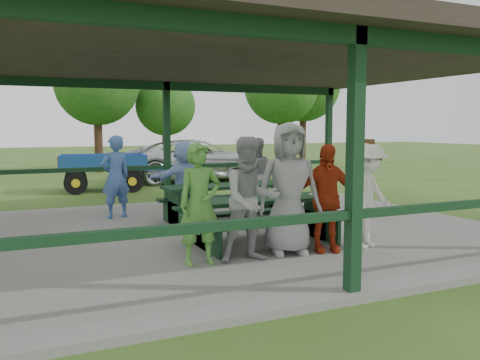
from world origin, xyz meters
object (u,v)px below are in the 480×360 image
contestant_grey_left (251,200)px  pickup_truck (198,160)px  contestant_green (200,204)px  contestant_red (326,198)px  contestant_white_fedora (367,195)px  spectator_blue (115,177)px  picnic_table_near (263,215)px  spectator_lblue (184,179)px  contestant_grey_mid (289,189)px  spectator_grey (255,175)px  picnic_table_far (229,198)px  farm_trailer (103,171)px

contestant_grey_left → pickup_truck: size_ratio=0.32×
contestant_green → contestant_red: bearing=-3.2°
contestant_green → contestant_white_fedora: (2.75, -0.12, -0.01)m
spectator_blue → pickup_truck: 8.47m
picnic_table_near → contestant_grey_left: bearing=-125.5°
spectator_lblue → contestant_green: bearing=59.8°
pickup_truck → contestant_red: bearing=171.2°
contestant_grey_mid → spectator_grey: contestant_grey_mid is taller
picnic_table_far → farm_trailer: farm_trailer is taller
picnic_table_far → spectator_grey: 1.32m
contestant_green → contestant_red: (1.99, -0.10, -0.02)m
picnic_table_far → contestant_grey_mid: (-0.21, -2.78, 0.51)m
spectator_grey → contestant_grey_left: bearing=64.4°
farm_trailer → spectator_lblue: bearing=-77.1°
contestant_green → spectator_blue: bearing=94.7°
spectator_blue → farm_trailer: size_ratio=0.49×
picnic_table_near → contestant_green: 1.63m
spectator_blue → spectator_grey: 3.03m
spectator_blue → farm_trailer: bearing=-110.2°
picnic_table_far → contestant_green: (-1.62, -2.79, 0.37)m
contestant_red → contestant_grey_mid: bearing=-175.4°
contestant_red → pickup_truck: bearing=95.3°
farm_trailer → spectator_blue: bearing=-90.2°
spectator_blue → contestant_red: bearing=105.7°
picnic_table_far → spectator_lblue: size_ratio=1.63×
contestant_white_fedora → pickup_truck: 11.56m
pickup_truck → contestant_grey_left: bearing=165.1°
contestant_grey_mid → spectator_lblue: size_ratio=1.22×
picnic_table_near → spectator_blue: spectator_blue is taller
picnic_table_near → contestant_grey_mid: (0.04, -0.78, 0.52)m
picnic_table_far → picnic_table_near: bearing=-97.1°
spectator_lblue → picnic_table_far: bearing=113.8°
spectator_blue → pickup_truck: bearing=-134.9°
pickup_truck → farm_trailer: (-3.76, -1.73, -0.15)m
picnic_table_near → farm_trailer: (-1.11, 8.85, 0.04)m
contestant_grey_mid → spectator_grey: (1.20, 3.59, -0.16)m
contestant_red → spectator_blue: (-2.37, 4.23, 0.04)m
contestant_grey_left → pickup_truck: bearing=78.6°
contestant_grey_left → spectator_blue: size_ratio=1.02×
picnic_table_far → contestant_grey_mid: size_ratio=1.34×
picnic_table_far → spectator_blue: spectator_blue is taller
contestant_green → contestant_red: 1.99m
contestant_grey_mid → farm_trailer: contestant_grey_mid is taller
picnic_table_near → contestant_grey_left: 1.22m
contestant_green → farm_trailer: contestant_green is taller
picnic_table_far → contestant_white_fedora: 3.14m
spectator_grey → farm_trailer: spectator_grey is taller
contestant_grey_mid → contestant_red: (0.58, -0.11, -0.16)m
contestant_green → farm_trailer: bearing=88.0°
contestant_grey_left → spectator_blue: (-1.08, 4.28, -0.02)m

